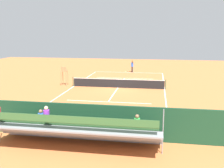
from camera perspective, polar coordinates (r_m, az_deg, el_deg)
ground_plane at (r=29.35m, az=1.28°, el=-0.79°), size 60.00×60.00×0.00m
court_line_markings at (r=29.39m, az=1.29°, el=-0.77°), size 10.10×22.20×0.01m
tennis_net at (r=29.25m, az=1.29°, el=0.17°), size 10.30×0.10×1.07m
backdrop_wall at (r=15.83m, az=-6.02°, el=-7.73°), size 18.00×0.16×2.00m
bleacher_stand at (r=14.66m, az=-7.85°, el=-9.67°), size 9.06×2.40×2.48m
umpire_chair at (r=30.82m, az=-10.13°, el=2.11°), size 0.67×0.67×2.14m
courtside_bench at (r=16.16m, az=6.16°, el=-9.00°), size 1.80×0.40×0.93m
equipment_bag at (r=16.35m, az=-0.16°, el=-10.10°), size 0.90×0.36×0.36m
tennis_player at (r=40.21m, az=4.31°, el=3.94°), size 0.47×0.56×1.93m
tennis_racket at (r=41.06m, az=2.99°, el=2.70°), size 0.56×0.45×0.03m
tennis_ball_near at (r=36.88m, az=7.61°, el=1.66°), size 0.07×0.07×0.07m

